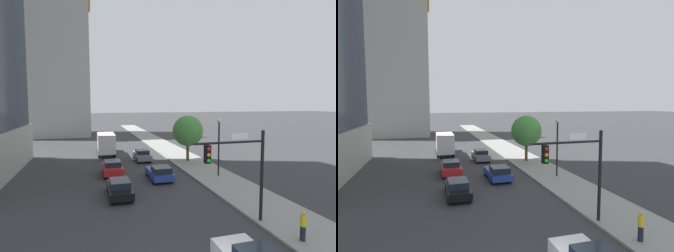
# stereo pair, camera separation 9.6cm
# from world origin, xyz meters

# --- Properties ---
(sidewalk) EXTENTS (4.57, 120.00, 0.15)m
(sidewalk) POSITION_xyz_m (7.67, 20.00, 0.07)
(sidewalk) COLOR gray
(sidewalk) RESTS_ON ground
(construction_building) EXTENTS (16.65, 14.84, 41.18)m
(construction_building) POSITION_xyz_m (-11.89, 57.51, 18.21)
(construction_building) COLOR #B2AFA8
(construction_building) RESTS_ON ground
(traffic_light_pole) EXTENTS (4.63, 0.48, 5.64)m
(traffic_light_pole) POSITION_xyz_m (4.15, 4.77, 3.93)
(traffic_light_pole) COLOR black
(traffic_light_pole) RESTS_ON sidewalk
(street_lamp) EXTENTS (0.44, 0.44, 5.74)m
(street_lamp) POSITION_xyz_m (8.02, 14.95, 3.91)
(street_lamp) COLOR black
(street_lamp) RESTS_ON sidewalk
(street_tree) EXTENTS (3.86, 3.86, 5.73)m
(street_tree) POSITION_xyz_m (7.53, 22.49, 3.93)
(street_tree) COLOR brown
(street_tree) RESTS_ON sidewalk
(car_gray) EXTENTS (1.82, 4.48, 1.45)m
(car_gray) POSITION_xyz_m (2.08, 24.84, 0.72)
(car_gray) COLOR slate
(car_gray) RESTS_ON ground
(car_black) EXTENTS (1.80, 4.38, 1.41)m
(car_black) POSITION_xyz_m (-2.17, 11.95, 0.71)
(car_black) COLOR black
(car_black) RESTS_ON ground
(car_blue) EXTENTS (1.94, 4.31, 1.44)m
(car_blue) POSITION_xyz_m (2.08, 15.65, 0.71)
(car_blue) COLOR #233D9E
(car_blue) RESTS_ON ground
(car_red) EXTENTS (1.90, 4.14, 1.52)m
(car_red) POSITION_xyz_m (-2.17, 18.76, 0.77)
(car_red) COLOR red
(car_red) RESTS_ON ground
(box_truck) EXTENTS (2.30, 7.08, 3.14)m
(box_truck) POSITION_xyz_m (-2.17, 30.15, 1.75)
(box_truck) COLOR #B21E1E
(box_truck) RESTS_ON ground
(pedestrian_yellow_shirt) EXTENTS (0.34, 0.34, 1.64)m
(pedestrian_yellow_shirt) POSITION_xyz_m (6.39, 1.98, 0.98)
(pedestrian_yellow_shirt) COLOR black
(pedestrian_yellow_shirt) RESTS_ON sidewalk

